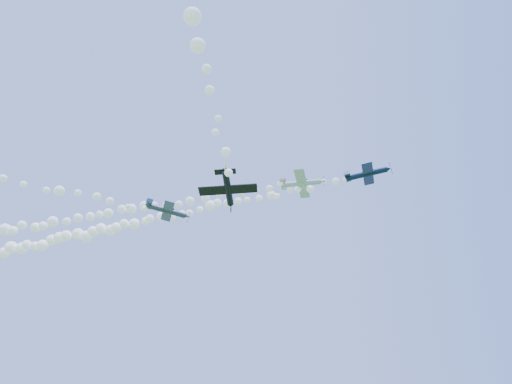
# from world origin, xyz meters

# --- Properties ---
(plane_white) EXTENTS (7.70, 8.13, 2.85)m
(plane_white) POSITION_xyz_m (12.00, -6.64, 49.48)
(plane_white) COLOR silver
(smoke_trail_white) EXTENTS (71.18, 9.47, 3.20)m
(smoke_trail_white) POSITION_xyz_m (-25.88, -2.96, 49.19)
(smoke_trail_white) COLOR white
(plane_navy) EXTENTS (7.84, 8.00, 2.59)m
(plane_navy) POSITION_xyz_m (22.70, -7.59, 49.48)
(plane_navy) COLOR black
(smoke_trail_navy) EXTENTS (70.04, 15.18, 3.03)m
(smoke_trail_navy) POSITION_xyz_m (-14.59, -0.75, 49.26)
(smoke_trail_navy) COLOR white
(plane_grey) EXTENTS (7.48, 7.91, 3.08)m
(plane_grey) POSITION_xyz_m (-10.89, -5.78, 46.63)
(plane_grey) COLOR #313B48
(plane_black) EXTENTS (7.34, 6.97, 2.53)m
(plane_black) POSITION_xyz_m (2.67, -21.02, 36.80)
(plane_black) COLOR black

